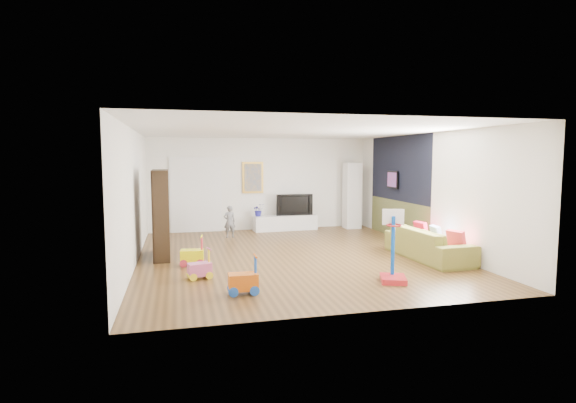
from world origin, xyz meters
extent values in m
cube|color=brown|center=(0.00, 0.00, 0.00)|extent=(6.50, 7.50, 0.00)
cube|color=white|center=(0.00, 0.00, 2.70)|extent=(6.50, 7.50, 0.00)
cube|color=white|center=(0.00, 3.75, 1.35)|extent=(6.50, 0.00, 2.70)
cube|color=silver|center=(0.00, -3.75, 1.35)|extent=(6.50, 0.00, 2.70)
cube|color=silver|center=(-3.25, 0.00, 1.35)|extent=(0.00, 7.50, 2.70)
cube|color=silver|center=(3.25, 0.00, 1.35)|extent=(0.00, 7.50, 2.70)
cube|color=black|center=(3.23, 1.40, 1.85)|extent=(0.01, 3.20, 1.70)
cube|color=brown|center=(3.23, 1.40, 0.50)|extent=(0.01, 3.20, 1.00)
cube|color=white|center=(-1.90, 3.71, 1.05)|extent=(1.45, 0.06, 2.10)
cube|color=gold|center=(-0.25, 3.71, 1.55)|extent=(0.62, 0.06, 0.92)
cube|color=#7F3F8C|center=(3.17, 1.60, 1.55)|extent=(0.04, 0.56, 0.46)
cube|color=silver|center=(0.66, 3.41, 0.22)|extent=(1.90, 0.57, 0.44)
cube|color=white|center=(2.71, 3.31, 0.99)|extent=(0.47, 0.47, 1.98)
cube|color=black|center=(-2.76, 0.54, 0.94)|extent=(0.36, 1.29, 1.87)
imported|color=olive|center=(2.72, -0.97, 0.32)|extent=(0.95, 2.25, 0.65)
cube|color=red|center=(1.17, -2.43, 0.62)|extent=(0.58, 0.64, 1.25)
cube|color=#F2EC07|center=(-2.16, -0.42, 0.30)|extent=(0.47, 0.32, 0.60)
cube|color=#CD580F|center=(-1.44, -2.51, 0.31)|extent=(0.47, 0.30, 0.61)
cube|color=#D55C90|center=(-2.06, -1.44, 0.27)|extent=(0.44, 0.33, 0.53)
imported|color=slate|center=(-1.08, 2.55, 0.43)|extent=(0.33, 0.23, 0.86)
imported|color=black|center=(0.93, 3.47, 0.75)|extent=(1.09, 0.17, 0.63)
imported|color=navy|center=(-0.14, 3.42, 0.62)|extent=(0.39, 0.35, 0.36)
cube|color=#C52F39|center=(2.93, -1.63, 0.51)|extent=(0.21, 0.39, 0.38)
cube|color=silver|center=(2.91, -0.97, 0.51)|extent=(0.14, 0.37, 0.36)
cube|color=#AA102E|center=(2.92, -0.34, 0.51)|extent=(0.15, 0.38, 0.37)
camera|label=1|loc=(-2.40, -9.35, 2.13)|focal=28.00mm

